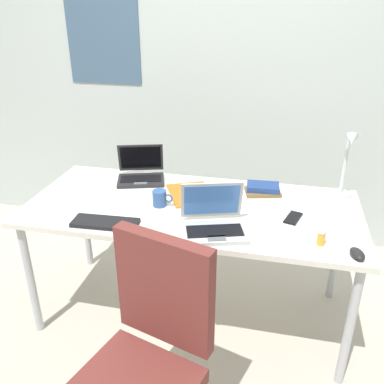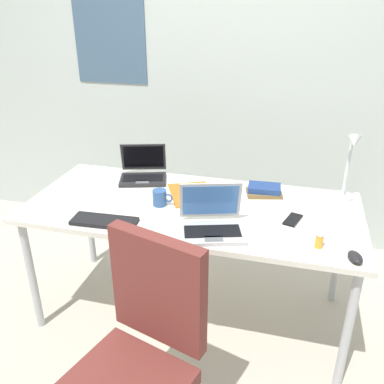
{
  "view_description": "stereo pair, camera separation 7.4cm",
  "coord_description": "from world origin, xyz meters",
  "px_view_note": "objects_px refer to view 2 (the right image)",
  "views": [
    {
      "loc": [
        0.44,
        -1.96,
        1.77
      ],
      "look_at": [
        0.0,
        0.0,
        0.82
      ],
      "focal_mm": 38.79,
      "sensor_mm": 36.0,
      "label": 1
    },
    {
      "loc": [
        0.51,
        -1.95,
        1.77
      ],
      "look_at": [
        0.0,
        0.0,
        0.82
      ],
      "focal_mm": 38.79,
      "sensor_mm": 36.0,
      "label": 2
    }
  ],
  "objects_px": {
    "paper_folder_back_right": "(191,194)",
    "office_chair": "(136,380)",
    "laptop_front_left": "(212,223)",
    "coffee_mug": "(160,198)",
    "external_keyboard": "(104,221)",
    "laptop_back_left": "(143,172)",
    "pill_bottle": "(319,239)",
    "cell_phone": "(293,220)",
    "computer_mouse": "(355,257)",
    "book_stack": "(264,190)",
    "desk_lamp": "(348,167)"
  },
  "relations": [
    {
      "from": "cell_phone",
      "to": "pill_bottle",
      "type": "relative_size",
      "value": 1.72
    },
    {
      "from": "book_stack",
      "to": "coffee_mug",
      "type": "distance_m",
      "value": 0.6
    },
    {
      "from": "laptop_back_left",
      "to": "cell_phone",
      "type": "distance_m",
      "value": 0.98
    },
    {
      "from": "computer_mouse",
      "to": "book_stack",
      "type": "bearing_deg",
      "value": 112.01
    },
    {
      "from": "laptop_front_left",
      "to": "cell_phone",
      "type": "xyz_separation_m",
      "value": [
        0.38,
        0.21,
        -0.04
      ]
    },
    {
      "from": "external_keyboard",
      "to": "coffee_mug",
      "type": "bearing_deg",
      "value": 48.34
    },
    {
      "from": "laptop_back_left",
      "to": "coffee_mug",
      "type": "relative_size",
      "value": 3.02
    },
    {
      "from": "laptop_back_left",
      "to": "paper_folder_back_right",
      "type": "distance_m",
      "value": 0.38
    },
    {
      "from": "desk_lamp",
      "to": "coffee_mug",
      "type": "distance_m",
      "value": 1.03
    },
    {
      "from": "external_keyboard",
      "to": "coffee_mug",
      "type": "xyz_separation_m",
      "value": [
        0.21,
        0.26,
        0.03
      ]
    },
    {
      "from": "cell_phone",
      "to": "coffee_mug",
      "type": "xyz_separation_m",
      "value": [
        -0.71,
        -0.01,
        0.04
      ]
    },
    {
      "from": "laptop_front_left",
      "to": "cell_phone",
      "type": "distance_m",
      "value": 0.43
    },
    {
      "from": "cell_phone",
      "to": "paper_folder_back_right",
      "type": "distance_m",
      "value": 0.6
    },
    {
      "from": "laptop_front_left",
      "to": "book_stack",
      "type": "distance_m",
      "value": 0.52
    },
    {
      "from": "coffee_mug",
      "to": "office_chair",
      "type": "height_order",
      "value": "office_chair"
    },
    {
      "from": "office_chair",
      "to": "book_stack",
      "type": "bearing_deg",
      "value": 71.83
    },
    {
      "from": "desk_lamp",
      "to": "pill_bottle",
      "type": "height_order",
      "value": "desk_lamp"
    },
    {
      "from": "laptop_back_left",
      "to": "external_keyboard",
      "type": "distance_m",
      "value": 0.58
    },
    {
      "from": "computer_mouse",
      "to": "coffee_mug",
      "type": "bearing_deg",
      "value": 147.42
    },
    {
      "from": "laptop_front_left",
      "to": "coffee_mug",
      "type": "distance_m",
      "value": 0.39
    },
    {
      "from": "pill_bottle",
      "to": "cell_phone",
      "type": "bearing_deg",
      "value": 118.63
    },
    {
      "from": "laptop_front_left",
      "to": "book_stack",
      "type": "bearing_deg",
      "value": 66.88
    },
    {
      "from": "cell_phone",
      "to": "computer_mouse",
      "type": "bearing_deg",
      "value": -30.0
    },
    {
      "from": "desk_lamp",
      "to": "book_stack",
      "type": "distance_m",
      "value": 0.47
    },
    {
      "from": "laptop_back_left",
      "to": "book_stack",
      "type": "distance_m",
      "value": 0.75
    },
    {
      "from": "book_stack",
      "to": "external_keyboard",
      "type": "bearing_deg",
      "value": -144.01
    },
    {
      "from": "computer_mouse",
      "to": "pill_bottle",
      "type": "height_order",
      "value": "pill_bottle"
    },
    {
      "from": "desk_lamp",
      "to": "pill_bottle",
      "type": "xyz_separation_m",
      "value": [
        -0.14,
        -0.53,
        -0.16
      ]
    },
    {
      "from": "laptop_back_left",
      "to": "office_chair",
      "type": "distance_m",
      "value": 1.27
    },
    {
      "from": "desk_lamp",
      "to": "computer_mouse",
      "type": "distance_m",
      "value": 0.63
    },
    {
      "from": "laptop_front_left",
      "to": "computer_mouse",
      "type": "distance_m",
      "value": 0.66
    },
    {
      "from": "office_chair",
      "to": "desk_lamp",
      "type": "bearing_deg",
      "value": 55.21
    },
    {
      "from": "desk_lamp",
      "to": "laptop_back_left",
      "type": "xyz_separation_m",
      "value": [
        -1.19,
        -0.0,
        -0.15
      ]
    },
    {
      "from": "book_stack",
      "to": "paper_folder_back_right",
      "type": "distance_m",
      "value": 0.42
    },
    {
      "from": "computer_mouse",
      "to": "coffee_mug",
      "type": "xyz_separation_m",
      "value": [
        -0.98,
        0.29,
        0.03
      ]
    },
    {
      "from": "laptop_back_left",
      "to": "external_keyboard",
      "type": "bearing_deg",
      "value": -89.09
    },
    {
      "from": "computer_mouse",
      "to": "office_chair",
      "type": "xyz_separation_m",
      "value": [
        -0.81,
        -0.55,
        -0.36
      ]
    },
    {
      "from": "laptop_front_left",
      "to": "pill_bottle",
      "type": "bearing_deg",
      "value": -2.12
    },
    {
      "from": "computer_mouse",
      "to": "paper_folder_back_right",
      "type": "distance_m",
      "value": 0.97
    },
    {
      "from": "laptop_front_left",
      "to": "external_keyboard",
      "type": "relative_size",
      "value": 1.12
    },
    {
      "from": "external_keyboard",
      "to": "laptop_back_left",
      "type": "bearing_deg",
      "value": 87.94
    },
    {
      "from": "computer_mouse",
      "to": "office_chair",
      "type": "distance_m",
      "value": 1.04
    },
    {
      "from": "computer_mouse",
      "to": "paper_folder_back_right",
      "type": "relative_size",
      "value": 0.31
    },
    {
      "from": "laptop_front_left",
      "to": "coffee_mug",
      "type": "bearing_deg",
      "value": 148.89
    },
    {
      "from": "laptop_front_left",
      "to": "cell_phone",
      "type": "height_order",
      "value": "laptop_front_left"
    },
    {
      "from": "laptop_back_left",
      "to": "laptop_front_left",
      "type": "distance_m",
      "value": 0.75
    },
    {
      "from": "laptop_back_left",
      "to": "book_stack",
      "type": "height_order",
      "value": "laptop_back_left"
    },
    {
      "from": "external_keyboard",
      "to": "coffee_mug",
      "type": "relative_size",
      "value": 2.92
    },
    {
      "from": "external_keyboard",
      "to": "book_stack",
      "type": "xyz_separation_m",
      "value": [
        0.74,
        0.54,
        0.02
      ]
    },
    {
      "from": "paper_folder_back_right",
      "to": "office_chair",
      "type": "relative_size",
      "value": 0.32
    }
  ]
}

